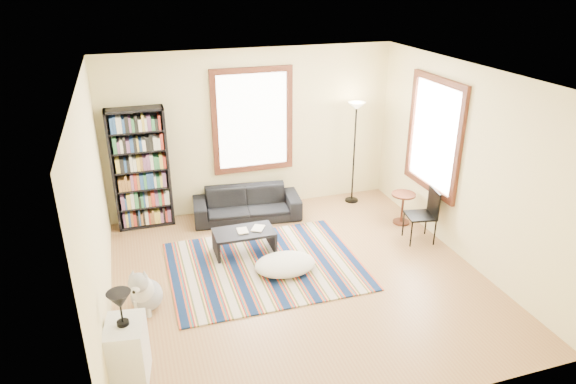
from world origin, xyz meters
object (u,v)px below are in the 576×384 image
object	(u,v)px
bookshelf	(141,169)
floor_lamp	(354,154)
sofa	(247,204)
dog	(146,287)
coffee_table	(244,242)
floor_cushion	(285,264)
side_table	(402,208)
white_cabinet	(128,352)
folding_chair	(420,216)

from	to	relation	value
bookshelf	floor_lamp	world-z (taller)	bookshelf
sofa	dog	bearing A→B (deg)	-124.33
coffee_table	sofa	bearing A→B (deg)	74.41
floor_cushion	side_table	distance (m)	2.48
dog	side_table	bearing A→B (deg)	36.04
coffee_table	white_cabinet	distance (m)	2.81
coffee_table	floor_lamp	xyz separation A→B (m)	(2.33, 1.23, 0.75)
bookshelf	floor_cushion	xyz separation A→B (m)	(1.78, -2.09, -0.89)
floor_cushion	folding_chair	size ratio (longest dim) A/B	1.02
floor_cushion	white_cabinet	distance (m)	2.65
sofa	white_cabinet	xyz separation A→B (m)	(-2.06, -3.33, 0.09)
folding_chair	floor_lamp	bearing A→B (deg)	112.57
bookshelf	dog	bearing A→B (deg)	-93.34
side_table	dog	bearing A→B (deg)	-165.08
white_cabinet	dog	bearing A→B (deg)	87.06
bookshelf	folding_chair	size ratio (longest dim) A/B	2.33
sofa	coffee_table	bearing A→B (deg)	-99.37
sofa	bookshelf	bearing A→B (deg)	177.03
coffee_table	folding_chair	bearing A→B (deg)	-9.82
bookshelf	coffee_table	bearing A→B (deg)	-45.92
folding_chair	bookshelf	bearing A→B (deg)	165.21
coffee_table	folding_chair	size ratio (longest dim) A/B	1.05
floor_cushion	folding_chair	bearing A→B (deg)	5.68
floor_lamp	white_cabinet	bearing A→B (deg)	-139.85
coffee_table	side_table	size ratio (longest dim) A/B	1.67
coffee_table	side_table	distance (m)	2.76
floor_lamp	white_cabinet	distance (m)	5.35
floor_lamp	sofa	bearing A→B (deg)	-177.16
bookshelf	sofa	bearing A→B (deg)	-9.20
sofa	coffee_table	world-z (taller)	sofa
white_cabinet	dog	distance (m)	1.25
bookshelf	side_table	size ratio (longest dim) A/B	3.70
sofa	bookshelf	size ratio (longest dim) A/B	0.90
sofa	bookshelf	world-z (taller)	bookshelf
bookshelf	floor_lamp	distance (m)	3.68
bookshelf	side_table	xyz separation A→B (m)	(4.11, -1.25, -0.73)
bookshelf	side_table	world-z (taller)	bookshelf
floor_cushion	white_cabinet	world-z (taller)	white_cabinet
bookshelf	floor_cushion	world-z (taller)	bookshelf
floor_lamp	side_table	bearing A→B (deg)	-68.17
bookshelf	floor_cushion	bearing A→B (deg)	-49.60
dog	floor_lamp	bearing A→B (deg)	51.19
coffee_table	floor_lamp	distance (m)	2.74
floor_lamp	side_table	xyz separation A→B (m)	(0.43, -1.08, -0.66)
coffee_table	white_cabinet	world-z (taller)	white_cabinet
coffee_table	bookshelf	bearing A→B (deg)	134.08
folding_chair	dog	xyz separation A→B (m)	(-4.20, -0.51, -0.12)
floor_cushion	dog	world-z (taller)	dog
floor_cushion	side_table	size ratio (longest dim) A/B	1.63
folding_chair	side_table	bearing A→B (deg)	95.26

